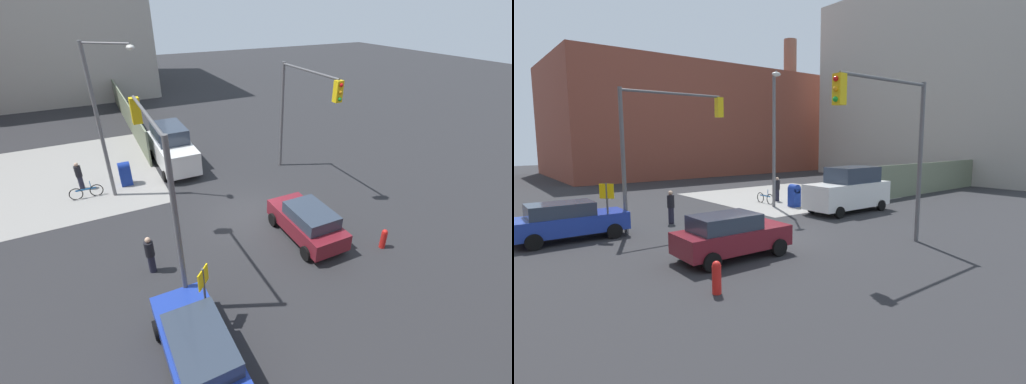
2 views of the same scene
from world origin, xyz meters
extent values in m
plane|color=#28282B|center=(0.00, 0.00, 0.00)|extent=(120.00, 120.00, 0.00)
cube|color=gray|center=(9.00, 9.00, 0.01)|extent=(12.00, 12.00, 0.01)
cube|color=slate|center=(18.50, 3.20, 1.20)|extent=(21.00, 0.12, 2.40)
cylinder|color=#59595B|center=(-4.50, 4.50, 3.25)|extent=(0.18, 0.18, 6.50)
cylinder|color=#59595B|center=(-2.00, 4.50, 6.38)|extent=(5.00, 0.12, 0.12)
cube|color=yellow|center=(0.50, 4.50, 5.85)|extent=(0.32, 0.36, 1.00)
sphere|color=red|center=(0.68, 4.50, 6.17)|extent=(0.18, 0.18, 0.18)
sphere|color=orange|center=(0.68, 4.50, 5.85)|extent=(0.18, 0.18, 0.18)
sphere|color=green|center=(0.68, 4.50, 5.53)|extent=(0.18, 0.18, 0.18)
cylinder|color=#59595B|center=(4.50, -4.50, 3.25)|extent=(0.18, 0.18, 6.50)
cylinder|color=#59595B|center=(2.01, -4.50, 6.38)|extent=(4.98, 0.12, 0.12)
cube|color=yellow|center=(-0.48, -4.50, 5.85)|extent=(0.32, 0.36, 1.00)
sphere|color=red|center=(-0.66, -4.50, 6.17)|extent=(0.18, 0.18, 0.18)
sphere|color=orange|center=(-0.66, -4.50, 5.85)|extent=(0.18, 0.18, 0.18)
sphere|color=green|center=(-0.66, -4.50, 5.53)|extent=(0.18, 0.18, 0.18)
cylinder|color=slate|center=(5.20, 5.80, 4.00)|extent=(0.20, 0.20, 8.00)
cylinder|color=slate|center=(4.49, 4.83, 7.90)|extent=(1.50, 1.99, 0.10)
ellipsoid|color=silver|center=(3.78, 3.87, 7.75)|extent=(0.56, 0.36, 0.24)
cylinder|color=#4C4C4C|center=(-5.40, 4.09, 1.20)|extent=(0.08, 0.08, 2.40)
cube|color=yellow|center=(-5.40, 4.09, 2.05)|extent=(0.48, 0.48, 0.64)
cube|color=navy|center=(6.20, 5.00, 0.57)|extent=(0.56, 0.64, 1.15)
cylinder|color=navy|center=(6.20, 5.00, 1.15)|extent=(0.56, 0.64, 0.56)
cylinder|color=red|center=(-5.00, -4.20, 0.40)|extent=(0.26, 0.26, 0.80)
sphere|color=red|center=(-5.00, -4.20, 0.82)|extent=(0.24, 0.24, 0.24)
cube|color=maroon|center=(-2.76, -1.62, 0.70)|extent=(4.15, 1.80, 0.75)
cube|color=#2D3847|center=(-3.09, -1.62, 1.35)|extent=(2.32, 1.58, 0.55)
cylinder|color=black|center=(-1.35, -0.72, 0.32)|extent=(0.64, 0.22, 0.64)
cylinder|color=black|center=(-1.35, -2.52, 0.32)|extent=(0.64, 0.22, 0.64)
cylinder|color=black|center=(-4.17, -0.72, 0.32)|extent=(0.64, 0.22, 0.64)
cylinder|color=black|center=(-4.17, -2.52, 0.32)|extent=(0.64, 0.22, 0.64)
cube|color=#1E389E|center=(-6.73, 4.81, 0.70)|extent=(4.47, 1.80, 0.75)
cube|color=#2D3847|center=(-7.09, 4.81, 1.35)|extent=(2.50, 1.58, 0.55)
cylinder|color=black|center=(-5.21, 5.71, 0.32)|extent=(0.64, 0.22, 0.64)
cylinder|color=black|center=(-5.21, 3.91, 0.32)|extent=(0.64, 0.22, 0.64)
cube|color=white|center=(7.48, 1.80, 1.02)|extent=(5.40, 2.10, 1.40)
cube|color=#2D3847|center=(7.92, 1.80, 2.17)|extent=(3.02, 1.85, 0.90)
cylinder|color=black|center=(5.65, 0.75, 0.32)|extent=(0.64, 0.22, 0.64)
cylinder|color=black|center=(5.65, 2.85, 0.32)|extent=(0.64, 0.22, 0.64)
cylinder|color=black|center=(9.32, 0.75, 0.32)|extent=(0.64, 0.22, 0.64)
cylinder|color=black|center=(9.32, 2.85, 0.32)|extent=(0.64, 0.22, 0.64)
cylinder|color=black|center=(-2.00, 5.20, 1.13)|extent=(0.36, 0.36, 0.64)
sphere|color=tan|center=(-2.00, 5.20, 1.56)|extent=(0.22, 0.22, 0.22)
cylinder|color=#1E1E2D|center=(-2.00, 5.20, 0.41)|extent=(0.28, 0.28, 0.81)
cylinder|color=black|center=(6.80, 7.40, 1.12)|extent=(0.36, 0.36, 0.64)
sphere|color=tan|center=(6.80, 7.40, 1.55)|extent=(0.22, 0.22, 0.22)
cylinder|color=#1E1E2D|center=(6.80, 7.40, 0.40)|extent=(0.28, 0.28, 0.80)
torus|color=black|center=(5.60, 7.72, 0.33)|extent=(0.05, 0.71, 0.71)
torus|color=black|center=(5.60, 6.68, 0.33)|extent=(0.05, 0.71, 0.71)
cube|color=#1E5999|center=(5.60, 7.20, 0.51)|extent=(0.04, 1.04, 0.08)
cylinder|color=#1E5999|center=(5.60, 6.92, 0.75)|extent=(0.04, 0.04, 0.40)
camera|label=1|loc=(-13.24, 6.17, 9.61)|focal=24.00mm
camera|label=2|loc=(-10.47, -13.40, 4.28)|focal=28.00mm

